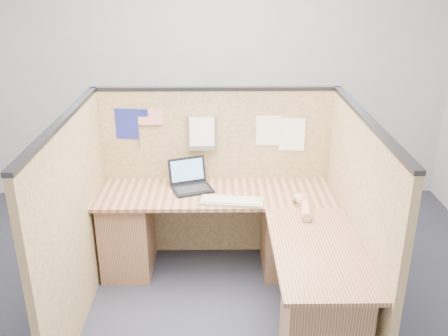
{
  "coord_description": "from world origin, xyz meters",
  "views": [
    {
      "loc": [
        0.02,
        -3.02,
        2.46
      ],
      "look_at": [
        0.06,
        0.5,
        1.02
      ],
      "focal_mm": 40.0,
      "sensor_mm": 36.0,
      "label": 1
    }
  ],
  "objects_px": {
    "l_desk": "(240,253)",
    "laptop": "(193,181)",
    "keyboard": "(232,201)",
    "mouse": "(300,200)"
  },
  "relations": [
    {
      "from": "l_desk",
      "to": "keyboard",
      "type": "xyz_separation_m",
      "value": [
        -0.06,
        0.19,
        0.35
      ]
    },
    {
      "from": "l_desk",
      "to": "mouse",
      "type": "height_order",
      "value": "mouse"
    },
    {
      "from": "keyboard",
      "to": "mouse",
      "type": "relative_size",
      "value": 4.63
    },
    {
      "from": "keyboard",
      "to": "l_desk",
      "type": "bearing_deg",
      "value": -64.84
    },
    {
      "from": "keyboard",
      "to": "laptop",
      "type": "bearing_deg",
      "value": 143.23
    },
    {
      "from": "l_desk",
      "to": "mouse",
      "type": "bearing_deg",
      "value": 22.02
    },
    {
      "from": "laptop",
      "to": "keyboard",
      "type": "xyz_separation_m",
      "value": [
        0.32,
        -0.31,
        -0.04
      ]
    },
    {
      "from": "l_desk",
      "to": "laptop",
      "type": "xyz_separation_m",
      "value": [
        -0.38,
        0.5,
        0.39
      ]
    },
    {
      "from": "keyboard",
      "to": "mouse",
      "type": "distance_m",
      "value": 0.53
    },
    {
      "from": "l_desk",
      "to": "laptop",
      "type": "relative_size",
      "value": 4.93
    }
  ]
}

